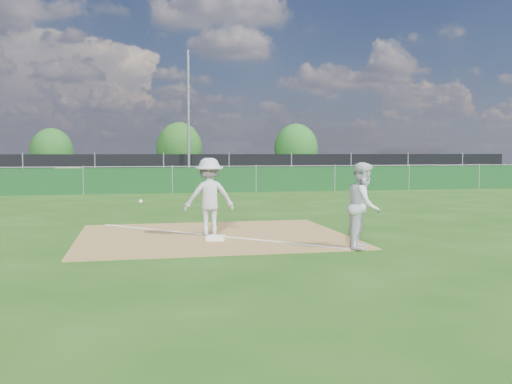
% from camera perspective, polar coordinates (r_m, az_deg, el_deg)
% --- Properties ---
extents(ground, '(90.00, 90.00, 0.00)m').
position_cam_1_polar(ground, '(21.96, -7.50, -1.04)').
color(ground, '#193F0D').
rests_on(ground, ground).
extents(infield_dirt, '(6.00, 5.00, 0.02)m').
position_cam_1_polar(infield_dirt, '(13.06, -4.34, -4.40)').
color(infield_dirt, olive).
rests_on(infield_dirt, ground).
extents(foul_line, '(5.01, 5.01, 0.01)m').
position_cam_1_polar(foul_line, '(13.06, -4.34, -4.34)').
color(foul_line, white).
rests_on(foul_line, infield_dirt).
extents(green_fence, '(44.00, 0.05, 1.20)m').
position_cam_1_polar(green_fence, '(26.89, -8.36, 1.15)').
color(green_fence, '#0E3615').
rests_on(green_fence, ground).
extents(dirt_mound, '(3.38, 2.60, 1.17)m').
position_cam_1_polar(dirt_mound, '(30.51, -18.21, 1.30)').
color(dirt_mound, olive).
rests_on(dirt_mound, ground).
extents(black_fence, '(46.00, 0.04, 1.80)m').
position_cam_1_polar(black_fence, '(34.86, -9.22, 2.28)').
color(black_fence, black).
rests_on(black_fence, ground).
extents(parking_lot, '(46.00, 9.00, 0.01)m').
position_cam_1_polar(parking_lot, '(39.89, -9.57, 1.20)').
color(parking_lot, black).
rests_on(parking_lot, ground).
extents(light_pole, '(0.16, 0.16, 8.00)m').
position_cam_1_polar(light_pole, '(34.72, -6.76, 7.41)').
color(light_pole, slate).
rests_on(light_pole, ground).
extents(first_base, '(0.48, 0.48, 0.08)m').
position_cam_1_polar(first_base, '(12.41, -4.07, -4.60)').
color(first_base, white).
rests_on(first_base, infield_dirt).
extents(play_at_first, '(2.16, 0.69, 1.76)m').
position_cam_1_polar(play_at_first, '(13.08, -4.70, -0.46)').
color(play_at_first, silver).
rests_on(play_at_first, infield_dirt).
extents(runner, '(0.98, 1.05, 1.72)m').
position_cam_1_polar(runner, '(11.49, 10.73, -1.35)').
color(runner, silver).
rests_on(runner, ground).
extents(car_left, '(4.42, 2.23, 1.44)m').
position_cam_1_polar(car_left, '(38.87, -16.90, 2.08)').
color(car_left, '#A4A6AC').
rests_on(car_left, parking_lot).
extents(car_mid, '(4.42, 1.61, 1.45)m').
position_cam_1_polar(car_mid, '(38.71, -9.57, 2.20)').
color(car_mid, black).
rests_on(car_mid, parking_lot).
extents(car_right, '(4.70, 2.60, 1.29)m').
position_cam_1_polar(car_right, '(39.15, -0.60, 2.15)').
color(car_right, black).
rests_on(car_right, parking_lot).
extents(tree_left, '(3.11, 3.11, 3.68)m').
position_cam_1_polar(tree_left, '(44.51, -19.76, 3.74)').
color(tree_left, '#382316').
rests_on(tree_left, ground).
extents(tree_mid, '(3.62, 3.62, 4.29)m').
position_cam_1_polar(tree_mid, '(45.82, -7.67, 4.33)').
color(tree_mid, '#382316').
rests_on(tree_mid, ground).
extents(tree_right, '(3.60, 3.60, 4.27)m').
position_cam_1_polar(tree_right, '(47.41, 4.03, 4.33)').
color(tree_right, '#382316').
rests_on(tree_right, ground).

